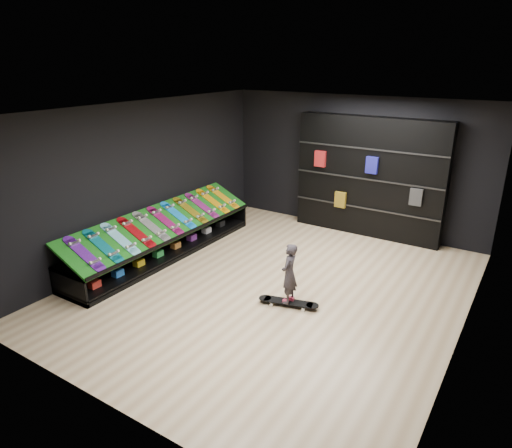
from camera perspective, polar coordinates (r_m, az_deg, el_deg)
The scene contains 22 objects.
floor at distance 8.01m, azimuth 2.26°, elevation -7.82°, with size 6.00×7.00×0.01m, color beige.
ceiling at distance 7.12m, azimuth 2.60°, elevation 14.04°, with size 6.00×7.00×0.01m, color white.
wall_back at distance 10.50m, azimuth 12.20°, elevation 7.30°, with size 6.00×0.02×3.00m, color black.
wall_front at distance 4.96m, azimuth -18.71°, elevation -8.10°, with size 6.00×0.02×3.00m, color black.
wall_left at distance 9.24m, azimuth -13.92°, elevation 5.44°, with size 0.02×7.00×3.00m, color black.
wall_right at distance 6.55m, azimuth 25.72°, elevation -2.10°, with size 0.02×7.00×3.00m, color black.
display_rack at distance 9.33m, azimuth -11.35°, elevation -2.34°, with size 0.90×4.50×0.50m, color black, non-canonical shape.
turf_ramp at distance 9.13m, azimuth -11.32°, elevation 0.27°, with size 1.00×4.50×0.04m, color #0D550D.
back_shelving at distance 10.25m, azimuth 13.96°, elevation 5.68°, with size 3.24×0.38×2.59m, color black.
floor_skateboard at distance 7.42m, azimuth 4.07°, elevation -9.86°, with size 0.98×0.22×0.09m, color black, non-canonical shape.
child at distance 7.26m, azimuth 4.13°, elevation -7.56°, with size 0.22×0.16×0.59m, color black.
display_board_0 at distance 7.96m, azimuth -20.68°, elevation -3.50°, with size 0.98×0.22×0.09m, color purple, non-canonical shape.
display_board_1 at distance 8.17m, azimuth -18.59°, elevation -2.63°, with size 0.98×0.22×0.09m, color #0C8C99, non-canonical shape.
display_board_2 at distance 8.39m, azimuth -16.61°, elevation -1.81°, with size 0.98×0.22×0.09m, color #0CB2E5, non-canonical shape.
display_board_3 at distance 8.62m, azimuth -14.73°, elevation -1.03°, with size 0.98×0.22×0.09m, color red, non-canonical shape.
display_board_4 at distance 8.86m, azimuth -12.95°, elevation -0.29°, with size 0.98×0.22×0.09m, color black, non-canonical shape.
display_board_5 at distance 9.11m, azimuth -11.28°, elevation 0.42°, with size 0.98×0.22×0.09m, color #E5198C, non-canonical shape.
display_board_6 at distance 9.37m, azimuth -9.69°, elevation 1.08°, with size 0.98×0.22×0.09m, color blue, non-canonical shape.
display_board_7 at distance 9.64m, azimuth -8.19°, elevation 1.71°, with size 0.98×0.22×0.09m, color yellow, non-canonical shape.
display_board_8 at distance 9.91m, azimuth -6.76°, elevation 2.30°, with size 0.98×0.22×0.09m, color #2626BF, non-canonical shape.
display_board_9 at distance 10.20m, azimuth -5.42°, elevation 2.85°, with size 0.98×0.22×0.09m, color yellow, non-canonical shape.
display_board_10 at distance 10.48m, azimuth -4.15°, elevation 3.38°, with size 0.98×0.22×0.09m, color orange, non-canonical shape.
Camera 1 is at (3.55, -6.12, 3.76)m, focal length 32.00 mm.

